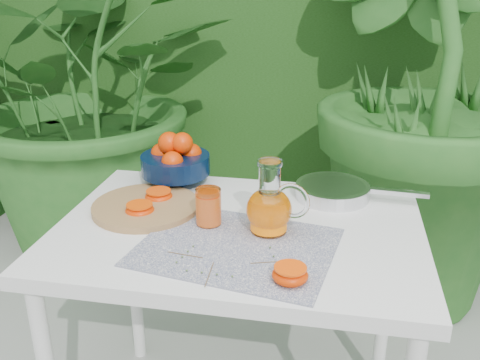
% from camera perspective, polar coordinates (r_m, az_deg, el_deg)
% --- Properties ---
extents(hedge_backdrop, '(8.00, 1.65, 2.50)m').
position_cam_1_polar(hedge_backdrop, '(3.27, 5.48, 18.01)').
color(hedge_backdrop, '#1E4914').
rests_on(hedge_backdrop, ground).
extents(potted_plant_left, '(1.99, 1.99, 1.76)m').
position_cam_1_polar(potted_plant_left, '(2.74, -15.17, 9.92)').
color(potted_plant_left, '#266321').
rests_on(potted_plant_left, ground).
extents(potted_plant_right, '(2.77, 2.77, 2.01)m').
position_cam_1_polar(potted_plant_right, '(2.36, 18.01, 10.95)').
color(potted_plant_right, '#266321').
rests_on(potted_plant_right, ground).
extents(white_table, '(1.00, 0.70, 0.75)m').
position_cam_1_polar(white_table, '(1.51, -0.14, -7.75)').
color(white_table, white).
rests_on(white_table, ground).
extents(placemat, '(0.54, 0.45, 0.00)m').
position_cam_1_polar(placemat, '(1.37, -0.37, -7.13)').
color(placemat, '#0C1746').
rests_on(placemat, white_table).
extents(cutting_board, '(0.36, 0.36, 0.02)m').
position_cam_1_polar(cutting_board, '(1.59, -10.01, -2.83)').
color(cutting_board, '#946B43').
rests_on(cutting_board, white_table).
extents(fruit_bowl, '(0.25, 0.25, 0.18)m').
position_cam_1_polar(fruit_bowl, '(1.74, -6.89, 2.15)').
color(fruit_bowl, black).
rests_on(fruit_bowl, white_table).
extents(juice_pitcher, '(0.18, 0.15, 0.20)m').
position_cam_1_polar(juice_pitcher, '(1.41, 3.21, -2.96)').
color(juice_pitcher, white).
rests_on(juice_pitcher, white_table).
extents(juice_tumbler, '(0.08, 0.08, 0.10)m').
position_cam_1_polar(juice_tumbler, '(1.46, -3.38, -2.96)').
color(juice_tumbler, white).
rests_on(juice_tumbler, white_table).
extents(saute_pan, '(0.40, 0.24, 0.04)m').
position_cam_1_polar(saute_pan, '(1.67, 9.95, -1.09)').
color(saute_pan, silver).
rests_on(saute_pan, white_table).
extents(orange_halves, '(0.56, 0.47, 0.04)m').
position_cam_1_polar(orange_halves, '(1.45, -5.50, -4.58)').
color(orange_halves, '#F54502').
rests_on(orange_halves, white_table).
extents(thyme_sprigs, '(0.33, 0.20, 0.01)m').
position_cam_1_polar(thyme_sprigs, '(1.29, -1.58, -8.84)').
color(thyme_sprigs, brown).
rests_on(thyme_sprigs, white_table).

